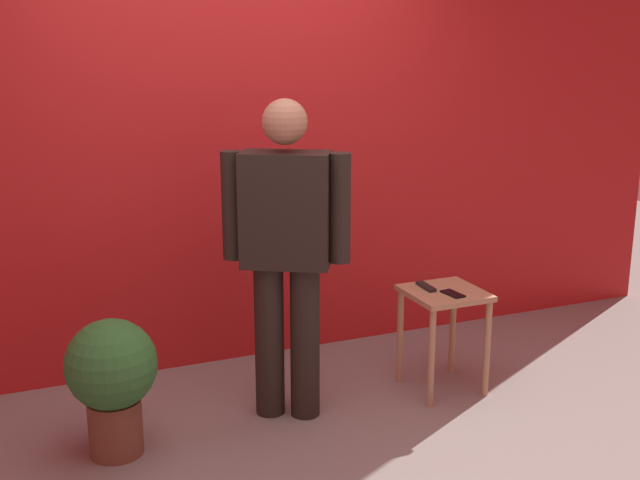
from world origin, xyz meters
The scene contains 7 objects.
ground_plane centered at (0.00, 0.00, 0.00)m, with size 12.00×12.00×0.00m, color gray.
back_wall_red centered at (0.00, 1.46, 1.70)m, with size 6.35×0.12×3.39m, color red.
standing_person centered at (0.01, 0.57, 0.94)m, with size 0.63×0.42×1.69m.
side_table centered at (0.94, 0.52, 0.47)m, with size 0.42×0.42×0.59m.
cell_phone centered at (0.94, 0.44, 0.60)m, with size 0.07×0.14×0.01m, color black.
tv_remote centered at (0.86, 0.59, 0.60)m, with size 0.04×0.17×0.02m, color black.
potted_plant centered at (-0.91, 0.49, 0.41)m, with size 0.44×0.44×0.69m.
Camera 1 is at (-1.35, -3.13, 1.99)m, focal length 44.55 mm.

